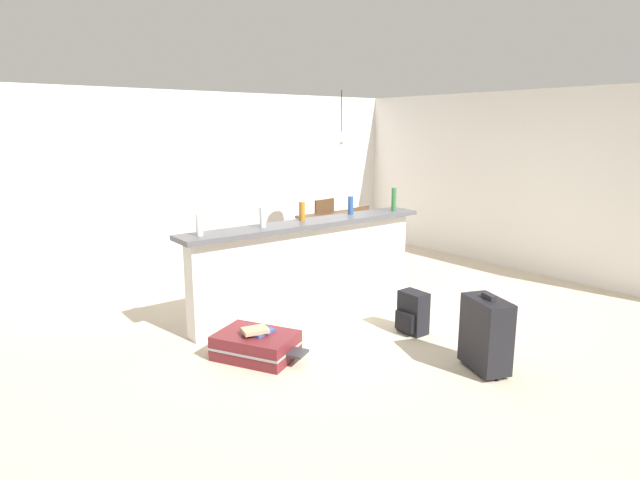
# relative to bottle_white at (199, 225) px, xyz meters

# --- Properties ---
(ground_plane) EXTENTS (13.00, 13.00, 0.05)m
(ground_plane) POSITION_rel_bottle_white_xyz_m (1.68, -0.38, -1.14)
(ground_plane) COLOR beige
(wall_back) EXTENTS (6.60, 0.10, 2.50)m
(wall_back) POSITION_rel_bottle_white_xyz_m (1.68, 2.67, 0.13)
(wall_back) COLOR silver
(wall_back) RESTS_ON ground_plane
(wall_right) EXTENTS (0.10, 6.00, 2.50)m
(wall_right) POSITION_rel_bottle_white_xyz_m (4.73, -0.08, 0.13)
(wall_right) COLOR silver
(wall_right) RESTS_ON ground_plane
(partition_half_wall) EXTENTS (2.80, 0.20, 0.96)m
(partition_half_wall) POSITION_rel_bottle_white_xyz_m (1.27, 0.01, -0.64)
(partition_half_wall) COLOR silver
(partition_half_wall) RESTS_ON ground_plane
(bar_countertop) EXTENTS (2.96, 0.40, 0.05)m
(bar_countertop) POSITION_rel_bottle_white_xyz_m (1.27, 0.01, -0.13)
(bar_countertop) COLOR #4C4C51
(bar_countertop) RESTS_ON partition_half_wall
(bottle_white) EXTENTS (0.06, 0.06, 0.21)m
(bottle_white) POSITION_rel_bottle_white_xyz_m (0.00, 0.00, 0.00)
(bottle_white) COLOR silver
(bottle_white) RESTS_ON bar_countertop
(bottle_clear) EXTENTS (0.06, 0.06, 0.21)m
(bottle_clear) POSITION_rel_bottle_white_xyz_m (0.69, 0.01, -0.00)
(bottle_clear) COLOR silver
(bottle_clear) RESTS_ON bar_countertop
(bottle_amber) EXTENTS (0.07, 0.07, 0.20)m
(bottle_amber) POSITION_rel_bottle_white_xyz_m (1.23, 0.08, -0.00)
(bottle_amber) COLOR #9E661E
(bottle_amber) RESTS_ON bar_countertop
(bottle_blue) EXTENTS (0.07, 0.07, 0.21)m
(bottle_blue) POSITION_rel_bottle_white_xyz_m (1.93, 0.09, 0.00)
(bottle_blue) COLOR #284C89
(bottle_blue) RESTS_ON bar_countertop
(bottle_green) EXTENTS (0.06, 0.06, 0.28)m
(bottle_green) POSITION_rel_bottle_white_xyz_m (2.50, -0.04, 0.04)
(bottle_green) COLOR #2D6B38
(bottle_green) RESTS_ON bar_countertop
(dining_table) EXTENTS (1.10, 0.80, 0.74)m
(dining_table) POSITION_rel_bottle_white_xyz_m (2.85, 1.35, -0.47)
(dining_table) COLOR #4C331E
(dining_table) RESTS_ON ground_plane
(dining_chair_near_partition) EXTENTS (0.47, 0.47, 0.93)m
(dining_chair_near_partition) POSITION_rel_bottle_white_xyz_m (2.79, 0.76, -0.60)
(dining_chair_near_partition) COLOR #4C331E
(dining_chair_near_partition) RESTS_ON ground_plane
(dining_chair_far_side) EXTENTS (0.46, 0.46, 0.93)m
(dining_chair_far_side) POSITION_rel_bottle_white_xyz_m (2.85, 1.87, -0.60)
(dining_chair_far_side) COLOR #4C331E
(dining_chair_far_side) RESTS_ON ground_plane
(pendant_lamp) EXTENTS (0.34, 0.34, 0.74)m
(pendant_lamp) POSITION_rel_bottle_white_xyz_m (2.77, 1.28, 0.76)
(pendant_lamp) COLOR black
(suitcase_flat_maroon) EXTENTS (0.76, 0.89, 0.22)m
(suitcase_flat_maroon) POSITION_rel_bottle_white_xyz_m (0.18, -0.68, -1.01)
(suitcase_flat_maroon) COLOR maroon
(suitcase_flat_maroon) RESTS_ON ground_plane
(backpack_black) EXTENTS (0.26, 0.28, 0.42)m
(backpack_black) POSITION_rel_bottle_white_xyz_m (1.70, -1.13, -0.91)
(backpack_black) COLOR black
(backpack_black) RESTS_ON ground_plane
(suitcase_upright_black) EXTENTS (0.38, 0.50, 0.67)m
(suitcase_upright_black) POSITION_rel_bottle_white_xyz_m (1.55, -2.08, -0.79)
(suitcase_upright_black) COLOR black
(suitcase_upright_black) RESTS_ON ground_plane
(book_stack) EXTENTS (0.31, 0.22, 0.06)m
(book_stack) POSITION_rel_bottle_white_xyz_m (0.18, -0.70, -0.87)
(book_stack) COLOR #334C99
(book_stack) RESTS_ON suitcase_flat_maroon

